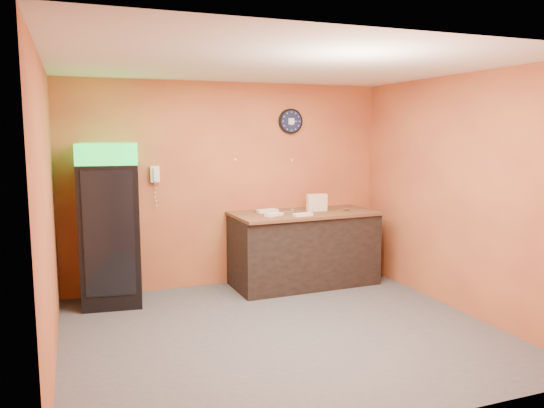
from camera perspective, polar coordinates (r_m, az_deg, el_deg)
name	(u,v)px	position (r m, az deg, el deg)	size (l,w,h in m)	color
floor	(282,332)	(5.85, 1.07, -13.57)	(4.50, 4.50, 0.00)	#47474C
back_wall	(229,185)	(7.38, -4.68, 2.10)	(4.50, 0.02, 2.80)	#CA7339
left_wall	(47,215)	(5.11, -23.01, -1.07)	(0.02, 4.00, 2.80)	#CA7339
right_wall	(458,194)	(6.66, 19.38, 1.06)	(0.02, 4.00, 2.80)	#CA7339
ceiling	(283,64)	(5.49, 1.15, 14.79)	(4.50, 4.00, 0.02)	white
beverage_cooler	(111,227)	(6.77, -16.88, -2.39)	(0.78, 0.78, 1.99)	black
prep_counter	(304,250)	(7.44, 3.42, -4.92)	(1.97, 0.88, 0.99)	black
wall_clock	(291,121)	(7.62, 2.02, 8.88)	(0.36, 0.06, 0.36)	black
wall_phone	(155,174)	(7.10, -12.49, 3.13)	(0.11, 0.10, 0.21)	white
butcher_paper	(304,213)	(7.34, 3.46, -1.01)	(1.98, 0.96, 0.04)	brown
sub_roll_stack	(317,203)	(7.42, 4.85, 0.15)	(0.29, 0.11, 0.24)	#F7EDC0
wrapped_sandwich_left	(274,215)	(6.98, 0.22, -1.14)	(0.26, 0.10, 0.04)	white
wrapped_sandwich_mid	(303,215)	(6.99, 3.33, -1.14)	(0.26, 0.10, 0.04)	white
wrapped_sandwich_right	(267,211)	(7.28, -0.51, -0.75)	(0.29, 0.11, 0.04)	white
kitchen_tool	(292,211)	(7.27, 2.21, -0.72)	(0.05, 0.05, 0.05)	silver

